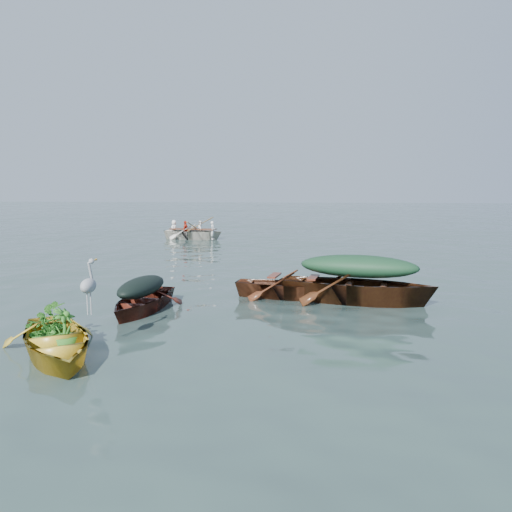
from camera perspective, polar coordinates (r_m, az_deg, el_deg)
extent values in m
plane|color=#30443F|center=(11.96, 0.74, -4.92)|extent=(140.00, 140.00, 0.00)
imported|color=gold|center=(8.65, -21.88, -10.60)|extent=(3.12, 3.59, 0.92)
imported|color=#562014|center=(11.07, -12.87, -6.19)|extent=(1.59, 3.40, 0.79)
imported|color=#41240F|center=(11.82, 11.52, -5.24)|extent=(5.10, 2.48, 1.17)
imported|color=#4E2413|center=(12.06, 4.30, -4.83)|extent=(4.07, 1.88, 0.89)
imported|color=silver|center=(25.47, -7.18, 1.92)|extent=(4.38, 1.87, 1.01)
ellipsoid|color=black|center=(10.94, -12.96, -3.15)|extent=(0.87, 1.87, 0.40)
ellipsoid|color=#183B22|center=(11.65, 11.64, -1.19)|extent=(2.80, 1.36, 0.52)
imported|color=#32661A|center=(8.98, -22.40, -4.92)|extent=(1.09, 1.14, 0.60)
imported|color=silver|center=(25.39, -7.21, 3.90)|extent=(3.10, 1.56, 0.76)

